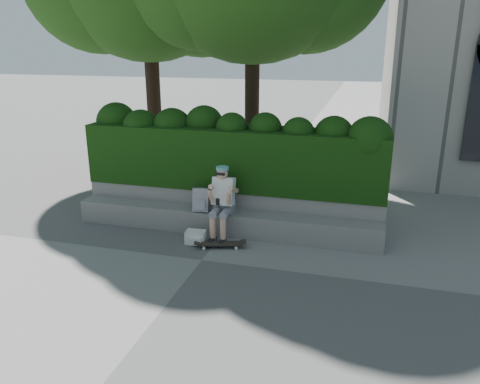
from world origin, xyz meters
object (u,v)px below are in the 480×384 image
(backpack_plaid, at_px, (201,200))
(backpack_ground, at_px, (196,237))
(person, at_px, (223,199))
(skateboard, at_px, (220,244))

(backpack_plaid, distance_m, backpack_ground, 0.75)
(person, bearing_deg, backpack_plaid, 169.93)
(skateboard, distance_m, backpack_ground, 0.51)
(person, height_order, backpack_ground, person)
(backpack_plaid, xyz_separation_m, backpack_ground, (0.06, -0.50, -0.56))
(skateboard, bearing_deg, backpack_ground, 154.97)
(backpack_ground, bearing_deg, backpack_plaid, 91.78)
(skateboard, bearing_deg, backpack_plaid, 118.05)
(person, relative_size, backpack_plaid, 3.06)
(skateboard, bearing_deg, person, 85.32)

